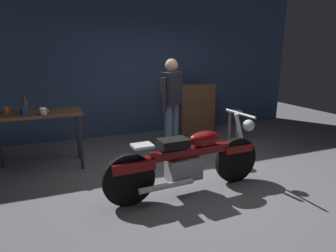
% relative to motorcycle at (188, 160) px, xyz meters
% --- Properties ---
extents(ground_plane, '(12.00, 12.00, 0.00)m').
position_rel_motorcycle_xyz_m(ground_plane, '(0.17, 0.27, -0.45)').
color(ground_plane, slate).
extents(back_wall, '(8.00, 0.12, 3.10)m').
position_rel_motorcycle_xyz_m(back_wall, '(0.17, 3.07, 1.10)').
color(back_wall, '#384C70').
rests_on(back_wall, ground_plane).
extents(workbench, '(1.30, 0.64, 0.90)m').
position_rel_motorcycle_xyz_m(workbench, '(-1.78, 1.58, 0.34)').
color(workbench, brown).
rests_on(workbench, ground_plane).
extents(motorcycle, '(2.19, 0.60, 1.00)m').
position_rel_motorcycle_xyz_m(motorcycle, '(0.00, 0.00, 0.00)').
color(motorcycle, black).
rests_on(motorcycle, ground_plane).
extents(person_standing, '(0.49, 0.39, 1.67)m').
position_rel_motorcycle_xyz_m(person_standing, '(0.42, 1.56, 0.48)').
color(person_standing, slate).
rests_on(person_standing, ground_plane).
extents(shop_stool, '(0.32, 0.32, 0.64)m').
position_rel_motorcycle_xyz_m(shop_stool, '(1.83, 1.67, 0.05)').
color(shop_stool, '#B2B2B7').
rests_on(shop_stool, ground_plane).
extents(wooden_dresser, '(0.80, 0.47, 1.10)m').
position_rel_motorcycle_xyz_m(wooden_dresser, '(1.40, 2.57, 0.10)').
color(wooden_dresser, brown).
rests_on(wooden_dresser, ground_plane).
extents(mug_blue_enamel, '(0.12, 0.08, 0.11)m').
position_rel_motorcycle_xyz_m(mug_blue_enamel, '(-1.94, 1.50, 0.51)').
color(mug_blue_enamel, '#2D51AD').
rests_on(mug_blue_enamel, workbench).
extents(mug_orange_travel, '(0.12, 0.09, 0.10)m').
position_rel_motorcycle_xyz_m(mug_orange_travel, '(-2.19, 1.67, 0.50)').
color(mug_orange_travel, orange).
rests_on(mug_orange_travel, workbench).
extents(mug_white_ceramic, '(0.12, 0.09, 0.10)m').
position_rel_motorcycle_xyz_m(mug_white_ceramic, '(-1.67, 1.35, 0.50)').
color(mug_white_ceramic, white).
rests_on(mug_white_ceramic, workbench).
extents(bottle, '(0.06, 0.06, 0.24)m').
position_rel_motorcycle_xyz_m(bottle, '(-1.93, 1.80, 0.55)').
color(bottle, olive).
rests_on(bottle, workbench).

